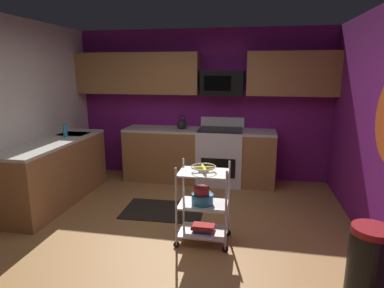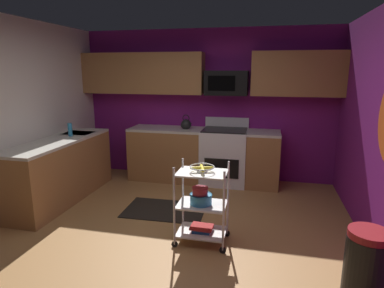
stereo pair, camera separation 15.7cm
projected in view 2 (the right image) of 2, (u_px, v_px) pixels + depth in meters
floor at (167, 241)px, 3.77m from camera, size 4.40×4.80×0.04m
wall_back at (207, 105)px, 5.78m from camera, size 4.52×0.06×2.60m
counter_run at (146, 161)px, 5.30m from camera, size 3.49×2.58×0.92m
oven_range at (224, 156)px, 5.57m from camera, size 0.76×0.65×1.10m
upper_cabinets at (200, 74)px, 5.49m from camera, size 4.40×0.33×0.70m
microwave at (227, 83)px, 5.40m from camera, size 0.70×0.39×0.40m
rolling_cart at (202, 204)px, 3.62m from camera, size 0.60×0.40×0.91m
fruit_bowl at (202, 168)px, 3.53m from camera, size 0.27×0.27×0.07m
mixing_bowl_large at (201, 199)px, 3.61m from camera, size 0.25×0.25×0.11m
mixing_bowl_small at (200, 190)px, 3.58m from camera, size 0.18×0.18×0.08m
book_stack at (202, 228)px, 3.68m from camera, size 0.26×0.20×0.06m
kettle at (186, 124)px, 5.60m from camera, size 0.21×0.18×0.26m
dish_soap_bottle at (70, 130)px, 4.98m from camera, size 0.06×0.06×0.20m
trash_can at (366, 268)px, 2.67m from camera, size 0.34×0.42×0.66m
floor_rug at (165, 210)px, 4.54m from camera, size 1.12×0.73×0.01m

